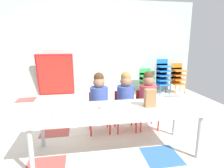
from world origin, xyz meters
TOP-DOWN VIEW (x-y plane):
  - ground_plane at (-0.00, 0.00)m, footprint 5.24×4.52m
  - back_wall at (0.00, 2.26)m, footprint 5.24×0.10m
  - craft_table at (-0.07, -0.72)m, footprint 2.01×0.69m
  - seated_child_near_camera at (-0.22, -0.14)m, footprint 0.32×0.31m
  - seated_child_middle_seat at (0.18, -0.14)m, footprint 0.34×0.34m
  - seated_child_far_right at (0.53, -0.14)m, footprint 0.34×0.34m
  - kid_chair_green_stack at (1.22, 1.83)m, footprint 0.32×0.30m
  - kid_chair_blue_stack at (1.70, 1.83)m, footprint 0.32×0.30m
  - kid_chair_orange_stack at (2.13, 1.83)m, footprint 0.32×0.30m
  - folded_activity_table at (-1.11, 2.06)m, footprint 0.90×0.29m
  - paper_bag_brown at (0.35, -0.70)m, footprint 0.13×0.09m
  - paper_plate_near_edge at (-0.75, -0.76)m, footprint 0.18×0.18m
  - paper_plate_center_table at (-0.36, -0.88)m, footprint 0.18×0.18m
  - donut_powdered_on_plate at (-0.75, -0.76)m, footprint 0.11×0.11m
  - donut_powdered_loose at (-0.22, -0.65)m, footprint 0.12×0.12m

SIDE VIEW (x-z plane):
  - ground_plane at x=0.00m, z-range -0.02..0.00m
  - kid_chair_green_stack at x=1.22m, z-range 0.06..0.74m
  - kid_chair_orange_stack at x=2.13m, z-range 0.06..0.86m
  - kid_chair_blue_stack at x=1.70m, z-range 0.06..0.98m
  - craft_table at x=-0.07m, z-range 0.24..0.81m
  - folded_activity_table at x=-1.11m, z-range -0.01..1.08m
  - seated_child_near_camera at x=-0.22m, z-range 0.10..1.01m
  - seated_child_middle_seat at x=0.18m, z-range 0.10..1.01m
  - seated_child_far_right at x=0.53m, z-range 0.10..1.01m
  - paper_plate_near_edge at x=-0.75m, z-range 0.57..0.58m
  - paper_plate_center_table at x=-0.36m, z-range 0.57..0.58m
  - donut_powdered_loose at x=-0.22m, z-range 0.57..0.60m
  - donut_powdered_on_plate at x=-0.75m, z-range 0.58..0.61m
  - paper_bag_brown at x=0.35m, z-range 0.57..0.79m
  - back_wall at x=0.00m, z-range 0.00..2.43m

